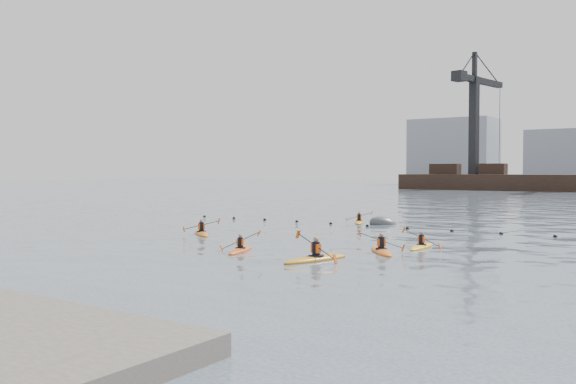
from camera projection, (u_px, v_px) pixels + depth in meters
name	position (u px, v px, depth m)	size (l,w,h in m)	color
ground	(137.00, 276.00, 22.13)	(400.00, 400.00, 0.00)	#323D49
float_line	(388.00, 227.00, 41.02)	(33.24, 0.73, 0.24)	black
kayaker_0	(240.00, 249.00, 28.92)	(1.97, 2.96, 1.16)	#D95014
kayaker_1	(316.00, 258.00, 25.92)	(2.44, 3.66, 1.36)	#C68117
kayaker_2	(201.00, 233.00, 36.53)	(2.97, 2.59, 1.09)	#C86912
kayaker_3	(421.00, 246.00, 30.21)	(2.02, 2.93, 1.11)	yellow
kayaker_4	(381.00, 250.00, 28.48)	(2.54, 2.97, 1.21)	orange
kayaker_5	(359.00, 222.00, 44.65)	(1.86, 2.89, 1.03)	orange
mooring_buoy	(384.00, 224.00, 43.54)	(2.17, 1.28, 1.09)	#3E4043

